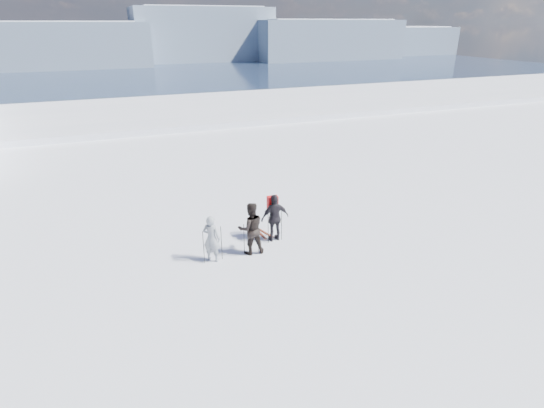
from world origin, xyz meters
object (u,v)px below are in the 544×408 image
(skier_grey, at_px, (212,239))
(skier_pack, at_px, (275,218))
(skier_dark, at_px, (251,228))
(skis_loose, at_px, (258,230))

(skier_grey, distance_m, skier_pack, 2.73)
(skier_dark, bearing_deg, skier_pack, -148.52)
(skier_grey, bearing_deg, skier_pack, -128.57)
(skier_grey, distance_m, skier_dark, 1.47)
(skier_grey, bearing_deg, skier_dark, -141.21)
(skier_pack, relative_size, skis_loose, 1.12)
(skier_pack, bearing_deg, skis_loose, -72.10)
(skier_grey, xyz_separation_m, skier_pack, (2.65, 0.62, 0.08))
(skier_dark, xyz_separation_m, skier_pack, (1.19, 0.61, -0.04))
(skis_loose, bearing_deg, skier_pack, -71.75)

